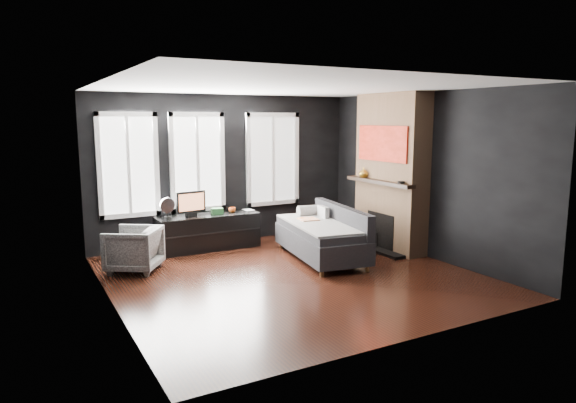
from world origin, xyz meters
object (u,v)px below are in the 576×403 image
armchair (134,247)px  mantel_vase (364,173)px  monitor (191,202)px  book (244,205)px  sofa (321,233)px  mug (232,209)px  media_console (208,232)px

armchair → mantel_vase: size_ratio=4.14×
monitor → mantel_vase: (2.85, -1.07, 0.46)m
monitor → book: 1.01m
sofa → mantel_vase: 1.54m
mug → mantel_vase: 2.43m
media_console → book: bearing=2.4°
book → mantel_vase: mantel_vase is taller
media_console → mantel_vase: bearing=-22.4°
armchair → book: size_ratio=3.37×
sofa → mantel_vase: size_ratio=11.32×
sofa → media_console: (-1.39, 1.50, -0.12)m
mug → mantel_vase: mantel_vase is taller
monitor → book: (1.00, 0.01, -0.14)m
armchair → mug: size_ratio=6.20×
mug → mantel_vase: (2.11, -1.03, 0.64)m
mug → mantel_vase: bearing=-26.0°
mantel_vase → mug: bearing=154.0°
sofa → book: size_ratio=9.20×
sofa → armchair: sofa is taller
mug → book: (0.26, 0.05, 0.05)m
armchair → monitor: monitor is taller
sofa → book: bearing=122.8°
sofa → media_console: bearing=141.8°
mantel_vase → armchair: bearing=175.4°
armchair → sofa: bearing=108.4°
media_console → monitor: (-0.29, 0.02, 0.55)m
monitor → media_console: bearing=-12.7°
monitor → mug: 0.77m
media_console → mug: bearing=-2.6°
monitor → mantel_vase: size_ratio=3.09×
sofa → monitor: 2.30m
sofa → mantel_vase: (1.17, 0.45, 0.88)m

